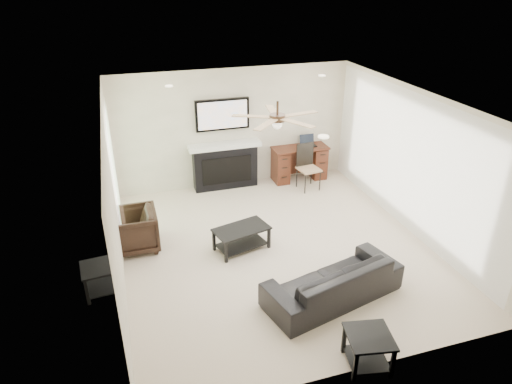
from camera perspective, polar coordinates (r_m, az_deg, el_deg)
room_shell at (r=7.15m, az=4.06°, el=4.99°), size 5.50×5.54×2.52m
sofa at (r=6.66m, az=9.60°, el=-10.86°), size 2.15×1.26×0.59m
armchair at (r=7.87m, az=-14.99°, el=-4.64°), size 0.77×0.75×0.70m
coffee_table at (r=7.66m, az=-1.82°, el=-5.84°), size 1.00×0.71×0.40m
end_table_near at (r=5.83m, az=13.79°, el=-18.64°), size 0.61×0.61×0.45m
end_table_left at (r=7.07m, az=-18.82°, el=-10.29°), size 0.55×0.55×0.45m
fireplace_unit at (r=9.53m, az=-3.93°, el=5.83°), size 1.52×0.34×1.91m
desk at (r=10.18m, az=5.38°, el=3.66°), size 1.22×0.56×0.76m
desk_chair at (r=9.68m, az=6.63°, el=3.03°), size 0.47×0.49×0.97m
laptop at (r=10.06m, az=6.60°, el=6.35°), size 0.33×0.24×0.23m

